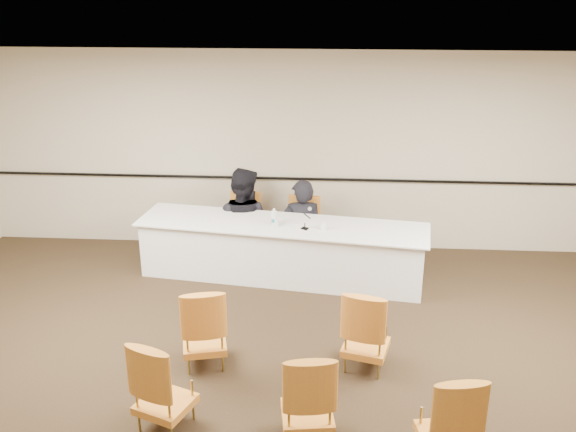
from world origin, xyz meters
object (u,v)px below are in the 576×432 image
object	(u,v)px
water_bottle	(274,217)
drinking_glass	(277,223)
panelist_main_chair	(302,231)
panelist_second_chair	(243,226)
panel_table	(282,250)
aud_chair_back_right	(449,417)
microphone	(305,220)
panelist_main	(302,236)
aud_chair_back_left	(164,383)
aud_chair_front_right	(367,329)
panelist_second	(243,228)
aud_chair_back_mid	(308,395)
coffee_cup	(323,226)
aud_chair_front_left	(204,326)

from	to	relation	value
water_bottle	drinking_glass	xyz separation A→B (m)	(0.04, -0.06, -0.07)
panelist_main_chair	panelist_second_chair	size ratio (longest dim) A/B	1.00
panel_table	panelist_main_chair	size ratio (longest dim) A/B	4.19
water_bottle	aud_chair_back_right	world-z (taller)	water_bottle
drinking_glass	aud_chair_back_right	distance (m)	3.88
microphone	drinking_glass	distance (m)	0.40
microphone	panelist_main	bearing A→B (deg)	118.80
panelist_main_chair	aud_chair_back_left	bearing A→B (deg)	-98.08
microphone	drinking_glass	world-z (taller)	microphone
microphone	drinking_glass	bearing A→B (deg)	-168.22
aud_chair_back_right	aud_chair_front_right	bearing A→B (deg)	104.30
panelist_main	panelist_second_chair	bearing A→B (deg)	-13.23
panel_table	aud_chair_front_right	size ratio (longest dim) A/B	4.19
aud_chair_front_right	panelist_second	bearing A→B (deg)	136.05
panelist_second	water_bottle	size ratio (longest dim) A/B	7.95
aud_chair_back_right	microphone	bearing A→B (deg)	102.28
microphone	drinking_glass	size ratio (longest dim) A/B	2.73
panel_table	aud_chair_back_mid	world-z (taller)	aud_chair_back_mid
panelist_main_chair	aud_chair_back_right	distance (m)	4.34
panelist_main	panelist_second	world-z (taller)	panelist_second
panelist_main_chair	panelist_main	bearing A→B (deg)	0.00
coffee_cup	panel_table	bearing A→B (deg)	162.13
panelist_main	aud_chair_back_right	xyz separation A→B (m)	(1.45, -4.09, 0.08)
microphone	aud_chair_front_right	world-z (taller)	microphone
microphone	aud_chair_back_left	world-z (taller)	microphone
panel_table	aud_chair_back_right	size ratio (longest dim) A/B	4.19
panel_table	panelist_second	xyz separation A→B (m)	(-0.63, 0.68, 0.05)
panelist_second_chair	aud_chair_front_left	distance (m)	2.87
panelist_second	panelist_second_chair	xyz separation A→B (m)	(0.00, 0.00, 0.03)
panelist_second_chair	drinking_glass	bearing A→B (deg)	-45.42
coffee_cup	aud_chair_front_right	world-z (taller)	aud_chair_front_right
panelist_main_chair	microphone	distance (m)	0.86
panelist_main	aud_chair_back_mid	world-z (taller)	panelist_main
coffee_cup	aud_chair_back_mid	world-z (taller)	aud_chair_back_mid
panelist_main	aud_chair_front_left	xyz separation A→B (m)	(-0.92, -2.75, 0.08)
aud_chair_back_mid	microphone	bearing A→B (deg)	84.93
coffee_cup	aud_chair_front_left	world-z (taller)	aud_chair_front_left
coffee_cup	aud_chair_back_left	world-z (taller)	aud_chair_back_left
drinking_glass	panelist_main_chair	bearing A→B (deg)	64.56
aud_chair_front_left	aud_chair_back_left	xyz separation A→B (m)	(-0.17, -1.04, 0.00)
panelist_main	microphone	size ratio (longest dim) A/B	6.31
water_bottle	aud_chair_back_mid	bearing A→B (deg)	-79.84
panelist_second_chair	drinking_glass	size ratio (longest dim) A/B	9.50
panelist_second	drinking_glass	xyz separation A→B (m)	(0.57, -0.77, 0.40)
panelist_main_chair	panelist_second	world-z (taller)	panelist_second
panelist_main	coffee_cup	distance (m)	0.92
aud_chair_back_mid	panelist_main_chair	bearing A→B (deg)	85.46
panelist_second_chair	coffee_cup	world-z (taller)	panelist_second_chair
aud_chair_back_right	water_bottle	bearing A→B (deg)	107.26
aud_chair_front_right	panelist_second_chair	bearing A→B (deg)	136.05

